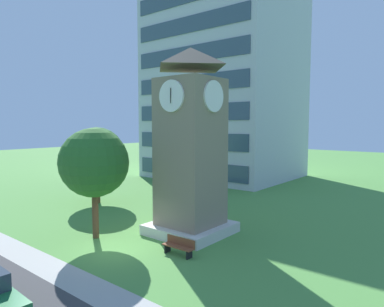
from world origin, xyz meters
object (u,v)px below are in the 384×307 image
clock_tower (191,152)px  tree_near_tower (94,163)px  park_bench (179,246)px  tree_streetside (97,155)px

clock_tower → tree_near_tower: (-3.79, -4.20, -0.58)m
tree_near_tower → park_bench: bearing=10.7°
clock_tower → tree_streetside: clock_tower is taller
clock_tower → park_bench: size_ratio=6.17×
clock_tower → tree_streetside: 11.44m
park_bench → clock_tower: bearing=119.7°
park_bench → tree_streetside: 14.33m
park_bench → tree_near_tower: bearing=-169.3°
park_bench → tree_streetside: tree_streetside is taller
clock_tower → tree_streetside: size_ratio=1.74×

